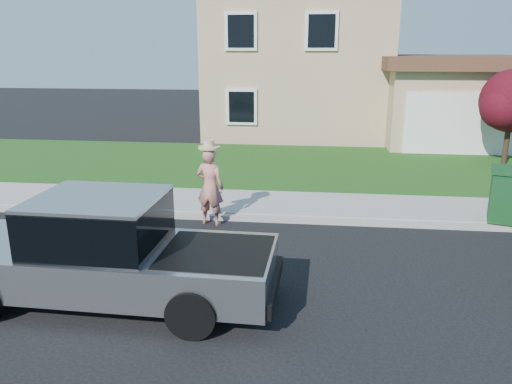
% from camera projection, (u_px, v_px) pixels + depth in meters
% --- Properties ---
extents(ground, '(80.00, 80.00, 0.00)m').
position_uv_depth(ground, '(264.00, 275.00, 9.10)').
color(ground, black).
rests_on(ground, ground).
extents(curb, '(40.00, 0.20, 0.12)m').
position_uv_depth(curb, '(319.00, 221.00, 11.74)').
color(curb, gray).
rests_on(curb, ground).
extents(sidewalk, '(40.00, 2.00, 0.15)m').
position_uv_depth(sidewalk, '(318.00, 206.00, 12.78)').
color(sidewalk, gray).
rests_on(sidewalk, ground).
extents(lawn, '(40.00, 7.00, 0.10)m').
position_uv_depth(lawn, '(318.00, 167.00, 17.08)').
color(lawn, '#1C4213').
rests_on(lawn, ground).
extents(house, '(14.00, 11.30, 6.85)m').
position_uv_depth(house, '(326.00, 65.00, 23.69)').
color(house, tan).
rests_on(house, ground).
extents(pickup_truck, '(5.45, 2.15, 1.77)m').
position_uv_depth(pickup_truck, '(108.00, 254.00, 7.96)').
color(pickup_truck, black).
rests_on(pickup_truck, ground).
extents(woman, '(0.74, 0.57, 2.00)m').
position_uv_depth(woman, '(210.00, 185.00, 11.45)').
color(woman, tan).
rests_on(woman, ground).
extents(trash_bin, '(0.97, 1.04, 1.23)m').
position_uv_depth(trash_bin, '(507.00, 194.00, 11.36)').
color(trash_bin, '#103C19').
rests_on(trash_bin, sidewalk).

